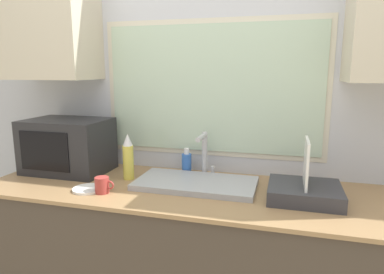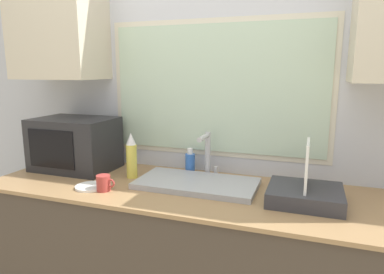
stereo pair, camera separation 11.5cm
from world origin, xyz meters
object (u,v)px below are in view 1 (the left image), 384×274
Objects in this scene: faucet at (204,151)px; dish_rack at (304,190)px; microwave at (68,146)px; soap_bottle at (187,163)px; mug_near_sink at (102,185)px; spray_bottle at (128,157)px.

dish_rack is at bearing -21.94° from faucet.
dish_rack is (1.36, -0.10, -0.11)m from microwave.
soap_bottle is at bearing 165.06° from faucet.
microwave is 0.72m from soap_bottle.
dish_rack is at bearing -20.75° from soap_bottle.
mug_near_sink is (-0.43, -0.40, -0.11)m from faucet.
dish_rack reaches higher than faucet.
soap_bottle is at bearing 33.03° from spray_bottle.
dish_rack is 0.70m from soap_bottle.
spray_bottle is 2.55× the size of mug_near_sink.
spray_bottle reaches higher than soap_bottle.
microwave is 0.50m from mug_near_sink.
mug_near_sink is at bearing -169.50° from dish_rack.
dish_rack is at bearing 10.50° from mug_near_sink.
faucet is at bearing 21.15° from spray_bottle.
microwave is 1.85× the size of spray_bottle.
soap_bottle is (0.70, 0.14, -0.09)m from microwave.
soap_bottle is at bearing 53.89° from mug_near_sink.
dish_rack is at bearing -4.41° from microwave.
microwave reaches higher than spray_bottle.
soap_bottle reaches higher than mug_near_sink.
dish_rack is (0.54, -0.22, -0.11)m from faucet.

